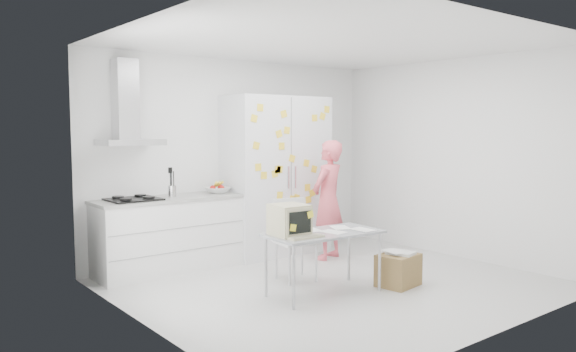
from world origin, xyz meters
TOP-DOWN VIEW (x-y plane):
  - floor at (0.00, 0.00)m, footprint 4.50×4.00m
  - walls at (0.00, 0.72)m, footprint 4.52×4.01m
  - ceiling at (0.00, 0.00)m, footprint 4.50×4.00m
  - counter_run at (-1.20, 1.70)m, footprint 1.84×0.63m
  - range_hood at (-1.65, 1.84)m, footprint 0.70×0.48m
  - tall_cabinet at (0.45, 1.67)m, footprint 1.50×0.68m
  - person at (0.78, 0.97)m, footprint 0.67×0.55m
  - desk at (-0.60, -0.15)m, footprint 1.28×0.71m
  - chair at (-0.23, 0.47)m, footprint 0.50×0.50m
  - cardboard_box at (0.51, -0.49)m, footprint 0.50×0.42m

SIDE VIEW (x-z plane):
  - floor at x=0.00m, z-range -0.02..0.00m
  - cardboard_box at x=0.51m, z-range -0.01..0.38m
  - counter_run at x=-1.20m, z-range -0.17..1.11m
  - chair at x=-0.23m, z-range 0.06..1.00m
  - desk at x=-0.60m, z-range 0.25..1.24m
  - person at x=0.78m, z-range 0.00..1.60m
  - tall_cabinet at x=0.45m, z-range 0.00..2.20m
  - walls at x=0.00m, z-range 0.00..2.70m
  - range_hood at x=-1.65m, z-range 1.45..2.46m
  - ceiling at x=0.00m, z-range 2.69..2.71m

